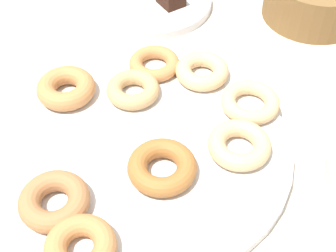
{
  "coord_description": "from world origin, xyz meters",
  "views": [
    {
      "loc": [
        0.43,
        -0.08,
        0.53
      ],
      "look_at": [
        0.0,
        0.03,
        0.05
      ],
      "focal_mm": 50.39,
      "sensor_mm": 36.0,
      "label": 1
    }
  ],
  "objects_px": {
    "donut_3": "(54,201)",
    "donut_7": "(202,71)",
    "donut_1": "(66,88)",
    "donut_0": "(250,102)",
    "donut_4": "(80,247)",
    "donut_5": "(239,145)",
    "cake_plate": "(153,2)",
    "donut_plate": "(148,148)",
    "donut_2": "(162,167)",
    "donut_8": "(131,90)",
    "donut_6": "(154,64)"
  },
  "relations": [
    {
      "from": "donut_2",
      "to": "donut_3",
      "type": "distance_m",
      "value": 0.15
    },
    {
      "from": "donut_plate",
      "to": "donut_0",
      "type": "height_order",
      "value": "donut_0"
    },
    {
      "from": "donut_8",
      "to": "donut_1",
      "type": "bearing_deg",
      "value": -104.92
    },
    {
      "from": "donut_5",
      "to": "donut_plate",
      "type": "bearing_deg",
      "value": -109.82
    },
    {
      "from": "donut_3",
      "to": "donut_8",
      "type": "relative_size",
      "value": 1.09
    },
    {
      "from": "donut_0",
      "to": "cake_plate",
      "type": "xyz_separation_m",
      "value": [
        -0.33,
        -0.07,
        -0.02
      ]
    },
    {
      "from": "donut_3",
      "to": "donut_7",
      "type": "bearing_deg",
      "value": 127.27
    },
    {
      "from": "donut_8",
      "to": "donut_plate",
      "type": "bearing_deg",
      "value": 2.0
    },
    {
      "from": "donut_4",
      "to": "donut_7",
      "type": "distance_m",
      "value": 0.35
    },
    {
      "from": "donut_0",
      "to": "donut_7",
      "type": "height_order",
      "value": "donut_7"
    },
    {
      "from": "donut_2",
      "to": "cake_plate",
      "type": "relative_size",
      "value": 0.41
    },
    {
      "from": "donut_plate",
      "to": "donut_0",
      "type": "relative_size",
      "value": 4.61
    },
    {
      "from": "donut_2",
      "to": "cake_plate",
      "type": "bearing_deg",
      "value": 168.6
    },
    {
      "from": "donut_6",
      "to": "donut_7",
      "type": "bearing_deg",
      "value": 61.05
    },
    {
      "from": "donut_0",
      "to": "donut_8",
      "type": "bearing_deg",
      "value": -112.41
    },
    {
      "from": "donut_plate",
      "to": "donut_4",
      "type": "xyz_separation_m",
      "value": [
        0.15,
        -0.11,
        0.02
      ]
    },
    {
      "from": "donut_plate",
      "to": "donut_0",
      "type": "xyz_separation_m",
      "value": [
        -0.03,
        0.17,
        0.02
      ]
    },
    {
      "from": "donut_7",
      "to": "donut_1",
      "type": "bearing_deg",
      "value": -92.93
    },
    {
      "from": "donut_5",
      "to": "cake_plate",
      "type": "relative_size",
      "value": 0.39
    },
    {
      "from": "donut_2",
      "to": "donut_7",
      "type": "height_order",
      "value": "donut_2"
    },
    {
      "from": "donut_1",
      "to": "donut_4",
      "type": "bearing_deg",
      "value": -2.5
    },
    {
      "from": "donut_5",
      "to": "cake_plate",
      "type": "xyz_separation_m",
      "value": [
        -0.41,
        -0.03,
        -0.02
      ]
    },
    {
      "from": "donut_3",
      "to": "donut_7",
      "type": "relative_size",
      "value": 1.04
    },
    {
      "from": "donut_1",
      "to": "cake_plate",
      "type": "height_order",
      "value": "donut_1"
    },
    {
      "from": "donut_1",
      "to": "donut_3",
      "type": "bearing_deg",
      "value": -10.03
    },
    {
      "from": "donut_0",
      "to": "cake_plate",
      "type": "distance_m",
      "value": 0.34
    },
    {
      "from": "donut_plate",
      "to": "donut_4",
      "type": "relative_size",
      "value": 4.82
    },
    {
      "from": "donut_1",
      "to": "donut_5",
      "type": "bearing_deg",
      "value": 51.98
    },
    {
      "from": "donut_plate",
      "to": "donut_7",
      "type": "bearing_deg",
      "value": 135.4
    },
    {
      "from": "donut_2",
      "to": "donut_4",
      "type": "bearing_deg",
      "value": -53.07
    },
    {
      "from": "donut_0",
      "to": "donut_5",
      "type": "xyz_separation_m",
      "value": [
        0.08,
        -0.05,
        0.0
      ]
    },
    {
      "from": "donut_plate",
      "to": "donut_3",
      "type": "relative_size",
      "value": 4.56
    },
    {
      "from": "donut_0",
      "to": "donut_3",
      "type": "distance_m",
      "value": 0.32
    },
    {
      "from": "donut_2",
      "to": "donut_8",
      "type": "height_order",
      "value": "donut_2"
    },
    {
      "from": "donut_1",
      "to": "donut_3",
      "type": "xyz_separation_m",
      "value": [
        0.2,
        -0.04,
        -0.0
      ]
    },
    {
      "from": "donut_4",
      "to": "donut_5",
      "type": "distance_m",
      "value": 0.26
    },
    {
      "from": "donut_6",
      "to": "donut_2",
      "type": "bearing_deg",
      "value": -10.39
    },
    {
      "from": "donut_0",
      "to": "donut_1",
      "type": "bearing_deg",
      "value": -109.77
    },
    {
      "from": "donut_6",
      "to": "donut_3",
      "type": "bearing_deg",
      "value": -38.33
    },
    {
      "from": "donut_2",
      "to": "cake_plate",
      "type": "distance_m",
      "value": 0.43
    },
    {
      "from": "donut_plate",
      "to": "donut_0",
      "type": "distance_m",
      "value": 0.17
    },
    {
      "from": "donut_0",
      "to": "donut_8",
      "type": "height_order",
      "value": "donut_8"
    },
    {
      "from": "donut_8",
      "to": "cake_plate",
      "type": "distance_m",
      "value": 0.28
    },
    {
      "from": "donut_2",
      "to": "donut_8",
      "type": "bearing_deg",
      "value": -175.98
    },
    {
      "from": "donut_5",
      "to": "donut_3",
      "type": "bearing_deg",
      "value": -83.2
    },
    {
      "from": "donut_5",
      "to": "donut_7",
      "type": "relative_size",
      "value": 1.03
    },
    {
      "from": "donut_3",
      "to": "donut_5",
      "type": "distance_m",
      "value": 0.26
    },
    {
      "from": "donut_1",
      "to": "donut_0",
      "type": "bearing_deg",
      "value": 70.23
    },
    {
      "from": "donut_plate",
      "to": "donut_2",
      "type": "relative_size",
      "value": 4.41
    },
    {
      "from": "donut_8",
      "to": "donut_4",
      "type": "bearing_deg",
      "value": -23.57
    }
  ]
}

